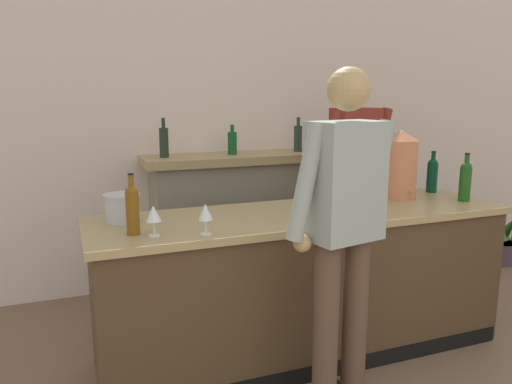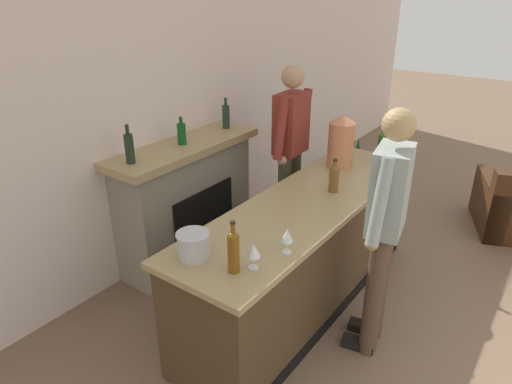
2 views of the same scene
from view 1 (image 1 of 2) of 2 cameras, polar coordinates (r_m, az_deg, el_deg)
name	(u,v)px [view 1 (image 1 of 2)]	position (r m, az deg, el deg)	size (l,w,h in m)	color
wall_back_panel	(204,130)	(4.48, -6.00, 7.01)	(12.00, 0.07, 2.75)	silver
bar_counter	(305,283)	(3.33, 5.58, -10.28)	(2.72, 0.76, 0.96)	#4B3723
fireplace_stone	(235,220)	(4.41, -2.47, -3.17)	(1.57, 0.52, 1.51)	gray
potted_plant_corner	(501,238)	(5.66, 26.17, -4.70)	(0.44, 0.46, 0.67)	#513E4C
person_customer	(343,232)	(2.54, 9.94, -4.57)	(0.65, 0.36, 1.82)	brown
person_bartender	(354,179)	(4.07, 11.12, 1.49)	(0.66, 0.32, 1.84)	#4C4C34
copper_dispenser	(400,164)	(3.68, 16.15, 3.05)	(0.24, 0.28, 0.48)	#CB7851
ice_bucket_steel	(122,208)	(3.01, -15.02, -1.74)	(0.21, 0.21, 0.16)	silver
wine_bottle_port_short	(132,207)	(2.71, -13.95, -1.72)	(0.07, 0.07, 0.33)	brown
wine_bottle_chardonnay_pale	(432,174)	(4.00, 19.50, 1.98)	(0.08, 0.08, 0.31)	#083A26
wine_bottle_cabernet_heavy	(465,180)	(3.74, 22.81, 1.32)	(0.08, 0.08, 0.34)	#1C4F17
wine_bottle_riesling_slim	(350,191)	(3.22, 10.70, 0.10)	(0.08, 0.08, 0.28)	brown
wine_glass_back_row	(205,213)	(2.65, -5.80, -2.38)	(0.08, 0.08, 0.17)	silver
wine_glass_near_bucket	(153,214)	(2.66, -11.65, -2.51)	(0.08, 0.08, 0.16)	silver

